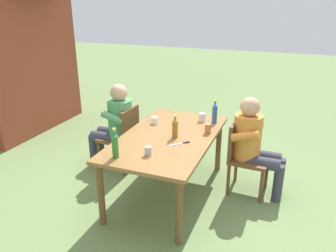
% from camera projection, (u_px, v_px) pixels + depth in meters
% --- Properties ---
extents(ground_plane, '(24.00, 24.00, 0.00)m').
position_uv_depth(ground_plane, '(168.00, 193.00, 4.03)').
color(ground_plane, '#6B844C').
extents(dining_table, '(1.74, 1.00, 0.75)m').
position_uv_depth(dining_table, '(168.00, 143.00, 3.79)').
color(dining_table, olive).
rests_on(dining_table, ground_plane).
extents(chair_near_right, '(0.46, 0.46, 0.87)m').
position_uv_depth(chair_near_right, '(243.00, 153.00, 3.93)').
color(chair_near_right, brown).
rests_on(chair_near_right, ground_plane).
extents(chair_far_right, '(0.46, 0.46, 0.87)m').
position_uv_depth(chair_far_right, '(123.00, 135.00, 4.46)').
color(chair_far_right, brown).
rests_on(chair_far_right, ground_plane).
extents(person_in_white_shirt, '(0.47, 0.61, 1.18)m').
position_uv_depth(person_in_white_shirt, '(254.00, 142.00, 3.83)').
color(person_in_white_shirt, orange).
rests_on(person_in_white_shirt, ground_plane).
extents(person_in_plaid_shirt, '(0.47, 0.61, 1.18)m').
position_uv_depth(person_in_plaid_shirt, '(115.00, 122.00, 4.44)').
color(person_in_plaid_shirt, '#4C935B').
rests_on(person_in_plaid_shirt, ground_plane).
extents(bottle_amber, '(0.06, 0.06, 0.26)m').
position_uv_depth(bottle_amber, '(175.00, 128.00, 3.68)').
color(bottle_amber, '#996019').
rests_on(bottle_amber, dining_table).
extents(bottle_green, '(0.06, 0.06, 0.30)m').
position_uv_depth(bottle_green, '(115.00, 145.00, 3.21)').
color(bottle_green, '#287A38').
rests_on(bottle_green, dining_table).
extents(bottle_blue, '(0.06, 0.06, 0.30)m').
position_uv_depth(bottle_blue, '(215.00, 113.00, 4.11)').
color(bottle_blue, '#2D56A3').
rests_on(bottle_blue, dining_table).
extents(cup_glass, '(0.08, 0.08, 0.10)m').
position_uv_depth(cup_glass, '(202.00, 117.00, 4.20)').
color(cup_glass, silver).
rests_on(cup_glass, dining_table).
extents(cup_white, '(0.08, 0.08, 0.08)m').
position_uv_depth(cup_white, '(155.00, 120.00, 4.12)').
color(cup_white, white).
rests_on(cup_white, dining_table).
extents(cup_steel, '(0.07, 0.07, 0.09)m').
position_uv_depth(cup_steel, '(148.00, 151.00, 3.29)').
color(cup_steel, '#B2B7BC').
rests_on(cup_steel, dining_table).
extents(cup_terracotta, '(0.07, 0.07, 0.11)m').
position_uv_depth(cup_terracotta, '(208.00, 129.00, 3.82)').
color(cup_terracotta, '#BC6B47').
rests_on(cup_terracotta, dining_table).
extents(table_knife, '(0.18, 0.19, 0.01)m').
position_uv_depth(table_knife, '(181.00, 143.00, 3.56)').
color(table_knife, silver).
rests_on(table_knife, dining_table).
extents(backpack_by_near_side, '(0.32, 0.23, 0.46)m').
position_uv_depth(backpack_by_near_side, '(186.00, 133.00, 5.22)').
color(backpack_by_near_side, black).
rests_on(backpack_by_near_side, ground_plane).
extents(brick_kiosk, '(2.30, 1.62, 2.82)m').
position_uv_depth(brick_kiosk, '(5.00, 43.00, 5.66)').
color(brick_kiosk, brown).
rests_on(brick_kiosk, ground_plane).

